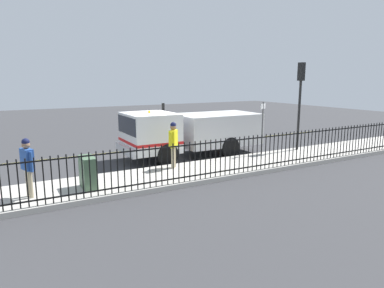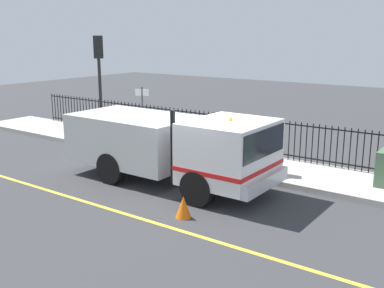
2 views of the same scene
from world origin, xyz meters
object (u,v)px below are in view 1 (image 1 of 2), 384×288
object	(u,v)px
traffic_light_near	(300,89)
utility_cabinet	(88,172)
worker_standing	(173,140)
street_sign	(263,122)
work_truck	(186,130)
traffic_cone	(138,147)
pedestrian_distant	(27,161)

from	to	relation	value
traffic_light_near	utility_cabinet	world-z (taller)	traffic_light_near
utility_cabinet	worker_standing	bearing A→B (deg)	105.07
traffic_light_near	street_sign	size ratio (longest dim) A/B	1.74
street_sign	worker_standing	bearing A→B (deg)	-86.57
work_truck	worker_standing	size ratio (longest dim) A/B	3.70
utility_cabinet	traffic_cone	world-z (taller)	utility_cabinet
worker_standing	pedestrian_distant	distance (m)	5.29
street_sign	pedestrian_distant	bearing A→B (deg)	-82.74
pedestrian_distant	traffic_light_near	world-z (taller)	traffic_light_near
work_truck	traffic_cone	distance (m)	2.76
utility_cabinet	street_sign	bearing A→B (deg)	98.49
pedestrian_distant	work_truck	bearing A→B (deg)	-83.15
worker_standing	pedestrian_distant	world-z (taller)	worker_standing
work_truck	traffic_light_near	bearing A→B (deg)	-110.06
traffic_light_near	street_sign	xyz separation A→B (m)	(-0.06, -2.21, -1.47)
worker_standing	street_sign	size ratio (longest dim) A/B	0.75
worker_standing	utility_cabinet	xyz separation A→B (m)	(0.94, -3.49, -0.60)
street_sign	traffic_cone	bearing A→B (deg)	-129.14
utility_cabinet	street_sign	xyz separation A→B (m)	(-1.22, 8.18, 0.99)
pedestrian_distant	street_sign	world-z (taller)	street_sign
worker_standing	utility_cabinet	world-z (taller)	worker_standing
work_truck	utility_cabinet	xyz separation A→B (m)	(3.06, -5.21, -0.58)
pedestrian_distant	street_sign	xyz separation A→B (m)	(-1.26, 9.89, 0.42)
work_truck	pedestrian_distant	world-z (taller)	work_truck
worker_standing	traffic_cone	xyz separation A→B (m)	(-4.07, 0.03, -1.00)
pedestrian_distant	street_sign	size ratio (longest dim) A/B	0.73
work_truck	traffic_light_near	world-z (taller)	traffic_light_near
pedestrian_distant	traffic_light_near	xyz separation A→B (m)	(-1.20, 12.10, 1.89)
traffic_cone	worker_standing	bearing A→B (deg)	-0.45
worker_standing	street_sign	world-z (taller)	street_sign
worker_standing	pedestrian_distant	bearing A→B (deg)	143.14
utility_cabinet	traffic_cone	size ratio (longest dim) A/B	1.85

